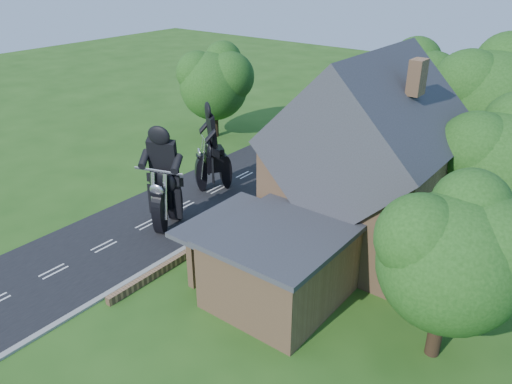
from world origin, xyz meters
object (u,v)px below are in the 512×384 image
Objects in this scene: house at (366,167)px; motorcycle_lead at (168,213)px; annex at (278,264)px; garden_wall at (258,211)px; motorcycle_follow at (214,176)px.

motorcycle_lead is at bearing -149.88° from house.
annex is (-0.62, -6.80, -2.58)m from house.
garden_wall is 4.67m from motorcycle_follow.
garden_wall is 11.18× the size of motorcycle_lead.
house reaches higher than motorcycle_follow.
motorcycle_follow is (-10.07, 6.83, -0.88)m from annex.
annex is at bearing 153.18° from motorcycle_lead.
motorcycle_lead is 1.03× the size of motorcycle_follow.
garden_wall is 8.19m from annex.
annex is (5.57, -5.80, 1.57)m from garden_wall.
annex is 3.58× the size of motorcycle_lead.
motorcycle_follow is at bearing 145.86° from annex.
motorcycle_lead is (-8.67, 1.41, -0.85)m from annex.
annex is at bearing -95.24° from house.
motorcycle_follow reaches higher than garden_wall.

